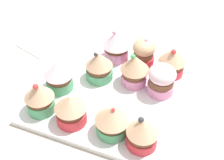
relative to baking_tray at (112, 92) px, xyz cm
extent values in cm
cube|color=#B2A899|center=(0.00, 0.00, -2.10)|extent=(180.00, 180.00, 3.00)
cube|color=silver|center=(0.00, 0.00, 0.00)|extent=(31.58, 31.58, 1.20)
cylinder|color=#D1333D|center=(-10.60, -10.34, 1.75)|extent=(5.93, 5.93, 2.30)
cylinder|color=brown|center=(-10.60, -10.34, 3.53)|extent=(5.63, 5.63, 1.27)
cone|color=tan|center=(-10.60, -10.34, 5.81)|extent=(6.31, 6.31, 3.29)
sphere|color=red|center=(-10.69, -9.82, 7.29)|extent=(1.12, 1.12, 1.12)
cylinder|color=#D1333D|center=(-3.52, -11.43, 1.70)|extent=(5.28, 5.28, 2.20)
cylinder|color=brown|center=(-3.52, -11.43, 3.51)|extent=(4.68, 4.68, 1.41)
ellipsoid|color=tan|center=(-3.52, -11.43, 5.38)|extent=(5.34, 5.34, 3.88)
sphere|color=pink|center=(-3.87, -11.68, 7.16)|extent=(1.02, 1.02, 1.02)
cylinder|color=pink|center=(3.28, -11.07, 1.93)|extent=(6.01, 6.01, 2.67)
cylinder|color=brown|center=(3.28, -11.07, 3.87)|extent=(5.48, 5.48, 1.20)
cone|color=silver|center=(3.28, -11.07, 6.34)|extent=(6.71, 6.71, 3.73)
sphere|color=pink|center=(3.83, -10.92, 8.07)|extent=(0.87, 0.87, 0.87)
cylinder|color=pink|center=(-9.97, -3.46, 1.79)|extent=(5.84, 5.84, 2.38)
cylinder|color=brown|center=(-9.97, -3.46, 3.74)|extent=(5.40, 5.40, 1.54)
ellipsoid|color=silver|center=(-9.97, -3.46, 5.70)|extent=(5.95, 5.95, 3.97)
cylinder|color=pink|center=(-3.68, -4.19, 1.76)|extent=(5.73, 5.73, 2.32)
cylinder|color=brown|center=(-3.68, -4.19, 3.69)|extent=(5.29, 5.29, 1.54)
cone|color=tan|center=(-3.68, -4.19, 6.25)|extent=(6.39, 6.39, 3.58)
sphere|color=#4CB266|center=(-3.10, -4.18, 7.87)|extent=(1.14, 1.14, 1.14)
cylinder|color=#4C9E6B|center=(4.21, -2.78, 1.79)|extent=(6.14, 6.14, 2.38)
cylinder|color=brown|center=(4.21, -2.78, 3.60)|extent=(5.53, 5.53, 1.24)
cone|color=tan|center=(4.21, -2.78, 5.92)|extent=(6.16, 6.16, 3.40)
sphere|color=#333338|center=(4.78, -2.41, 7.48)|extent=(0.95, 0.95, 0.95)
cylinder|color=#4C9E6B|center=(11.03, 3.48, 1.88)|extent=(5.92, 5.92, 2.56)
cylinder|color=brown|center=(11.03, 3.48, 3.79)|extent=(5.58, 5.58, 1.26)
cone|color=silver|center=(11.03, 3.48, 6.12)|extent=(6.28, 6.28, 3.40)
cylinder|color=#D1333D|center=(-10.39, 11.36, 1.70)|extent=(5.75, 5.75, 2.21)
cylinder|color=brown|center=(-10.39, 11.36, 3.44)|extent=(5.29, 5.29, 1.26)
cone|color=tan|center=(-10.39, 11.36, 5.56)|extent=(5.96, 5.96, 2.97)
sphere|color=#333338|center=(-9.83, 11.02, 6.88)|extent=(1.11, 1.11, 1.11)
cylinder|color=#4C9E6B|center=(-4.24, 10.70, 1.76)|extent=(6.09, 6.09, 2.32)
cylinder|color=brown|center=(-4.24, 10.70, 3.48)|extent=(5.65, 5.65, 1.12)
cone|color=tan|center=(-4.24, 10.70, 5.56)|extent=(6.60, 6.60, 3.05)
sphere|color=red|center=(-4.50, 10.77, 6.97)|extent=(0.74, 0.74, 0.74)
cylinder|color=#D1333D|center=(4.17, 11.14, 1.86)|extent=(6.04, 6.04, 2.53)
cylinder|color=brown|center=(4.17, 11.14, 3.74)|extent=(5.40, 5.40, 1.23)
cone|color=tan|center=(4.17, 11.14, 5.83)|extent=(6.27, 6.27, 2.96)
cylinder|color=#4C9E6B|center=(11.31, 10.78, 1.94)|extent=(5.71, 5.71, 2.67)
cylinder|color=brown|center=(11.31, 10.78, 3.81)|extent=(5.29, 5.29, 1.08)
cone|color=tan|center=(11.31, 10.78, 6.15)|extent=(6.00, 6.00, 3.61)
sphere|color=red|center=(11.19, 11.36, 7.79)|extent=(1.12, 1.12, 1.12)
cube|color=white|center=(24.37, -11.69, -0.30)|extent=(14.03, 14.49, 0.60)
camera|label=1|loc=(-17.86, 45.04, 47.85)|focal=48.95mm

